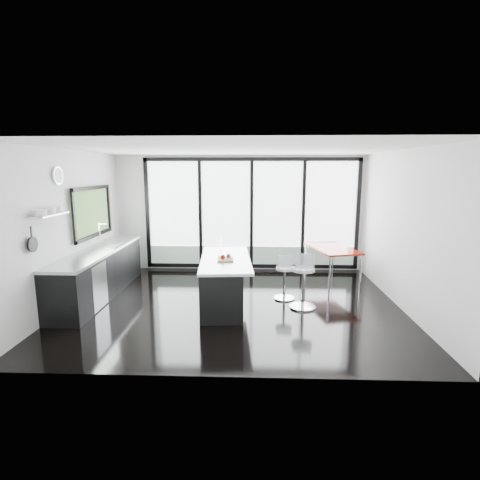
{
  "coord_description": "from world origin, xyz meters",
  "views": [
    {
      "loc": [
        0.36,
        -6.59,
        2.44
      ],
      "look_at": [
        0.1,
        0.3,
        1.15
      ],
      "focal_mm": 28.0,
      "sensor_mm": 36.0,
      "label": 1
    }
  ],
  "objects_px": {
    "bar_stool_near": "(303,288)",
    "red_table": "(331,264)",
    "island": "(222,281)",
    "bar_stool_far": "(284,283)"
  },
  "relations": [
    {
      "from": "bar_stool_near",
      "to": "red_table",
      "type": "relative_size",
      "value": 0.53
    },
    {
      "from": "island",
      "to": "red_table",
      "type": "distance_m",
      "value": 2.81
    },
    {
      "from": "island",
      "to": "bar_stool_near",
      "type": "relative_size",
      "value": 2.93
    },
    {
      "from": "bar_stool_far",
      "to": "bar_stool_near",
      "type": "bearing_deg",
      "value": -48.49
    },
    {
      "from": "island",
      "to": "bar_stool_far",
      "type": "height_order",
      "value": "island"
    },
    {
      "from": "island",
      "to": "bar_stool_far",
      "type": "distance_m",
      "value": 1.22
    },
    {
      "from": "bar_stool_near",
      "to": "bar_stool_far",
      "type": "height_order",
      "value": "bar_stool_near"
    },
    {
      "from": "island",
      "to": "red_table",
      "type": "bearing_deg",
      "value": 34.09
    },
    {
      "from": "bar_stool_near",
      "to": "red_table",
      "type": "bearing_deg",
      "value": 76.21
    },
    {
      "from": "island",
      "to": "bar_stool_far",
      "type": "bearing_deg",
      "value": 13.83
    }
  ]
}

